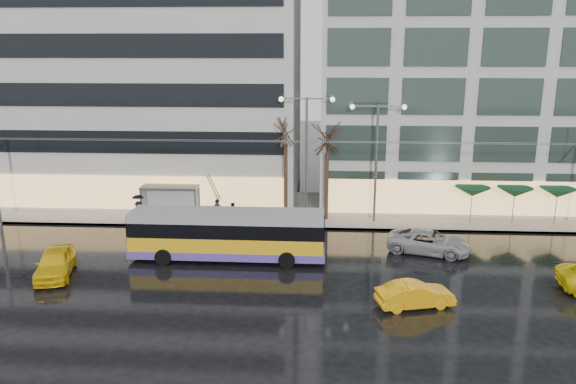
# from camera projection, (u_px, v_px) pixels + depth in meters

# --- Properties ---
(ground) EXTENTS (140.00, 140.00, 0.00)m
(ground) POSITION_uv_depth(u_px,v_px,m) (264.00, 280.00, 31.20)
(ground) COLOR black
(ground) RESTS_ON ground
(sidewalk) EXTENTS (80.00, 10.00, 0.15)m
(sidewalk) POSITION_uv_depth(u_px,v_px,m) (307.00, 209.00, 44.60)
(sidewalk) COLOR gray
(sidewalk) RESTS_ON ground
(kerb) EXTENTS (80.00, 0.10, 0.15)m
(kerb) POSITION_uv_depth(u_px,v_px,m) (305.00, 228.00, 39.82)
(kerb) COLOR slate
(kerb) RESTS_ON ground
(building_left) EXTENTS (34.00, 14.00, 22.00)m
(building_left) POSITION_uv_depth(u_px,v_px,m) (98.00, 64.00, 47.69)
(building_left) COLOR #A6A39E
(building_left) RESTS_ON sidewalk
(building_right) EXTENTS (32.00, 14.00, 25.00)m
(building_right) POSITION_uv_depth(u_px,v_px,m) (520.00, 46.00, 45.33)
(building_right) COLOR #A6A39E
(building_right) RESTS_ON sidewalk
(trolleybus) EXTENTS (11.74, 4.62, 5.43)m
(trolleybus) POSITION_uv_depth(u_px,v_px,m) (228.00, 236.00, 33.91)
(trolleybus) COLOR gold
(trolleybus) RESTS_ON ground
(catenary) EXTENTS (42.24, 5.12, 7.00)m
(catenary) POSITION_uv_depth(u_px,v_px,m) (290.00, 174.00, 37.75)
(catenary) COLOR #595B60
(catenary) RESTS_ON ground
(bus_shelter) EXTENTS (4.20, 1.60, 2.51)m
(bus_shelter) POSITION_uv_depth(u_px,v_px,m) (166.00, 195.00, 41.52)
(bus_shelter) COLOR #595B60
(bus_shelter) RESTS_ON sidewalk
(street_lamp_near) EXTENTS (3.96, 0.36, 9.03)m
(street_lamp_near) POSITION_uv_depth(u_px,v_px,m) (306.00, 142.00, 40.03)
(street_lamp_near) COLOR #595B60
(street_lamp_near) RESTS_ON sidewalk
(street_lamp_far) EXTENTS (3.96, 0.36, 8.53)m
(street_lamp_far) POSITION_uv_depth(u_px,v_px,m) (377.00, 146.00, 39.82)
(street_lamp_far) COLOR #595B60
(street_lamp_far) RESTS_ON sidewalk
(tree_a) EXTENTS (3.20, 3.20, 8.40)m
(tree_a) POSITION_uv_depth(u_px,v_px,m) (286.00, 126.00, 40.03)
(tree_a) COLOR black
(tree_a) RESTS_ON sidewalk
(tree_b) EXTENTS (3.20, 3.20, 7.70)m
(tree_b) POSITION_uv_depth(u_px,v_px,m) (328.00, 136.00, 40.23)
(tree_b) COLOR black
(tree_b) RESTS_ON sidewalk
(parasol_a) EXTENTS (2.50, 2.50, 2.65)m
(parasol_a) POSITION_uv_depth(u_px,v_px,m) (472.00, 192.00, 40.43)
(parasol_a) COLOR #595B60
(parasol_a) RESTS_ON sidewalk
(parasol_b) EXTENTS (2.50, 2.50, 2.65)m
(parasol_b) POSITION_uv_depth(u_px,v_px,m) (515.00, 192.00, 40.26)
(parasol_b) COLOR #595B60
(parasol_b) RESTS_ON sidewalk
(parasol_c) EXTENTS (2.50, 2.50, 2.65)m
(parasol_c) POSITION_uv_depth(u_px,v_px,m) (558.00, 193.00, 40.09)
(parasol_c) COLOR #595B60
(parasol_c) RESTS_ON sidewalk
(taxi_a) EXTENTS (2.95, 4.84, 1.54)m
(taxi_a) POSITION_uv_depth(u_px,v_px,m) (55.00, 263.00, 31.57)
(taxi_a) COLOR yellow
(taxi_a) RESTS_ON ground
(taxi_b) EXTENTS (4.08, 2.27, 1.27)m
(taxi_b) POSITION_uv_depth(u_px,v_px,m) (415.00, 295.00, 27.81)
(taxi_b) COLOR #FFA90D
(taxi_b) RESTS_ON ground
(sedan_silver) EXTENTS (5.57, 3.77, 1.42)m
(sedan_silver) POSITION_uv_depth(u_px,v_px,m) (429.00, 242.00, 35.13)
(sedan_silver) COLOR #9D9DA1
(sedan_silver) RESTS_ON ground
(pedestrian_a) EXTENTS (1.27, 1.28, 2.19)m
(pedestrian_a) POSITION_uv_depth(u_px,v_px,m) (218.00, 205.00, 40.14)
(pedestrian_a) COLOR black
(pedestrian_a) RESTS_ON sidewalk
(pedestrian_b) EXTENTS (0.91, 0.80, 1.58)m
(pedestrian_b) POSITION_uv_depth(u_px,v_px,m) (232.00, 213.00, 40.43)
(pedestrian_b) COLOR black
(pedestrian_b) RESTS_ON sidewalk
(pedestrian_c) EXTENTS (1.13, 0.96, 2.11)m
(pedestrian_c) POSITION_uv_depth(u_px,v_px,m) (139.00, 208.00, 40.62)
(pedestrian_c) COLOR black
(pedestrian_c) RESTS_ON sidewalk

